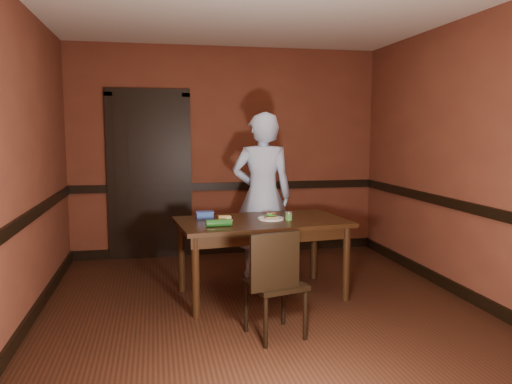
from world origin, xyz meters
name	(u,v)px	position (x,y,z in m)	size (l,w,h in m)	color
floor	(264,312)	(0.00, 0.00, 0.00)	(4.00, 4.50, 0.01)	black
ceiling	(264,1)	(0.00, 0.00, 2.70)	(4.00, 4.50, 0.01)	silver
wall_back	(227,152)	(0.00, 2.25, 1.35)	(4.00, 0.02, 2.70)	brown
wall_front	(376,195)	(0.00, -2.25, 1.35)	(4.00, 0.02, 2.70)	brown
wall_left	(17,166)	(-2.00, 0.00, 1.35)	(0.02, 4.50, 2.70)	brown
wall_right	(470,160)	(2.00, 0.00, 1.35)	(0.02, 4.50, 2.70)	brown
dado_back	(227,186)	(0.00, 2.23, 0.90)	(4.00, 0.03, 0.10)	black
dado_left	(22,222)	(-1.99, 0.00, 0.90)	(0.03, 4.50, 0.10)	black
dado_right	(466,207)	(1.99, 0.00, 0.90)	(0.03, 4.50, 0.10)	black
baseboard_back	(228,249)	(0.00, 2.23, 0.06)	(4.00, 0.03, 0.12)	black
baseboard_left	(28,322)	(-1.99, 0.00, 0.06)	(0.03, 4.50, 0.12)	black
baseboard_right	(461,292)	(1.99, 0.00, 0.06)	(0.03, 4.50, 0.12)	black
door	(150,173)	(-1.00, 2.22, 1.09)	(1.05, 0.07, 2.20)	black
dining_table	(262,258)	(0.08, 0.46, 0.38)	(1.62, 0.91, 0.76)	black
chair_far	(272,241)	(0.31, 1.02, 0.42)	(0.39, 0.39, 0.84)	black
chair_near	(275,282)	(-0.02, -0.52, 0.44)	(0.41, 0.41, 0.87)	black
person	(262,196)	(0.23, 1.12, 0.91)	(0.67, 0.44, 1.82)	#AFC8EE
sandwich_plate	(271,218)	(0.17, 0.47, 0.78)	(0.26, 0.26, 0.06)	white
sauce_jar	(289,216)	(0.33, 0.39, 0.80)	(0.07, 0.07, 0.08)	#478637
cheese_saucer	(225,219)	(-0.28, 0.48, 0.78)	(0.16, 0.16, 0.05)	white
food_tub	(205,215)	(-0.46, 0.63, 0.80)	(0.17, 0.12, 0.07)	#3053B7
wrapped_veg	(219,223)	(-0.37, 0.20, 0.79)	(0.07, 0.07, 0.23)	#195318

